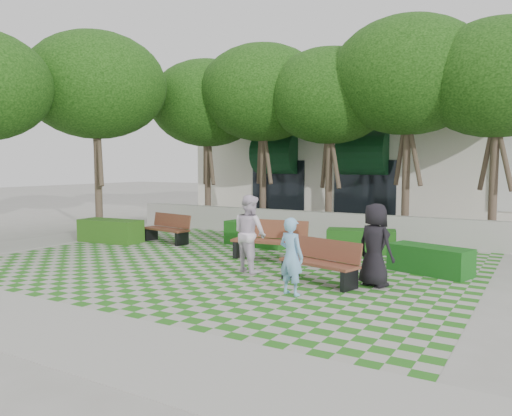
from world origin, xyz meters
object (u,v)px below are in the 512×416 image
Objects in this scene: hedge_midleft at (258,234)px; person_blue at (291,256)px; hedge_west at (111,231)px; person_white at (250,233)px; bench_east at (321,262)px; hedge_midright at (361,241)px; bench_west at (168,229)px; bench_mid at (270,241)px; hedge_east at (430,260)px; person_dark at (375,245)px.

person_blue is (3.53, -4.75, 0.38)m from hedge_midleft.
person_white is (6.23, -1.50, 0.54)m from hedge_west.
bench_east is 0.89× the size of hedge_west.
hedge_west reaches higher than hedge_midright.
hedge_west is (-1.67, -0.88, -0.08)m from bench_west.
bench_mid is at bearing -128.83° from hedge_midright.
bench_west is at bearing -166.88° from hedge_midright.
person_white reaches higher than hedge_east.
hedge_east is 0.87× the size of hedge_midleft.
hedge_east is at bearing -130.34° from person_white.
person_white is (-2.97, -0.10, 0.04)m from person_dark.
hedge_east is at bearing 2.35° from hedge_west.
bench_west is at bearing 176.77° from hedge_east.
person_dark is at bearing -155.64° from person_white.
hedge_midleft is 1.40× the size of person_blue.
bench_mid is 1.12× the size of bench_west.
hedge_midleft is (-3.64, 3.58, -0.08)m from bench_east.
bench_west is 7.89m from person_dark.
person_blue is 0.83× the size of person_white.
person_white reaches higher than person_blue.
bench_east is 1.21m from person_blue.
bench_mid reaches higher than hedge_east.
person_dark is at bearing -31.60° from bench_mid.
hedge_midright is 1.05× the size of person_white.
bench_east is at bearing -44.53° from hedge_midleft.
person_white is (-1.43, -3.78, 0.57)m from hedge_midright.
person_white is at bearing -13.57° from hedge_west.
bench_mid is 1.67m from person_white.
bench_east is at bearing -83.22° from hedge_midright.
bench_west is at bearing -161.32° from hedge_midleft.
bench_west is 3.00m from hedge_midleft.
bench_mid is at bearing -175.35° from hedge_east.
person_blue is at bearing -86.00° from hedge_midright.
hedge_midleft reaches higher than hedge_east.
hedge_midleft is 1.23× the size of person_dark.
person_dark reaches higher than bench_mid.
bench_east reaches higher than hedge_west.
hedge_midleft is 1.01× the size of hedge_west.
person_blue is at bearing -120.01° from hedge_east.
bench_mid is 1.36× the size of person_blue.
bench_west is 7.41m from person_blue.
hedge_midleft is at bearing -40.18° from person_white.
bench_mid is (-2.25, 1.83, 0.05)m from bench_east.
hedge_east is 1.22× the size of person_blue.
bench_east is 1.24× the size of person_blue.
person_blue is at bearing 164.31° from person_white.
bench_east is 0.91× the size of bench_mid.
hedge_east is 2.95m from hedge_midright.
bench_east is 1.19m from person_dark.
hedge_midleft is 5.93m from person_blue.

